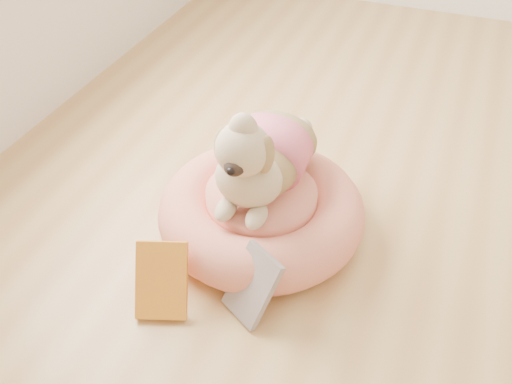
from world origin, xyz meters
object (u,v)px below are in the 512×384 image
(pet_bed, at_px, (261,211))
(book_white, at_px, (252,285))
(dog, at_px, (260,141))
(book_yellow, at_px, (162,280))

(pet_bed, distance_m, book_white, 0.34)
(dog, relative_size, book_yellow, 2.20)
(dog, distance_m, book_white, 0.44)
(book_yellow, relative_size, book_white, 1.04)
(pet_bed, height_order, book_white, book_white)
(dog, bearing_deg, book_yellow, -111.01)
(dog, height_order, book_yellow, dog)
(book_white, bearing_deg, book_yellow, -132.83)
(pet_bed, relative_size, dog, 1.38)
(pet_bed, relative_size, book_yellow, 3.04)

